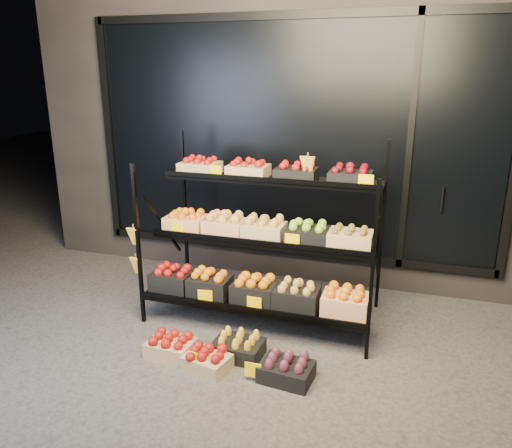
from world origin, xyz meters
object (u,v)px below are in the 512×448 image
(display_rack, at_px, (261,239))
(floor_crate_left, at_px, (171,345))
(floor_crate_midright, at_px, (207,359))
(floor_crate_midleft, at_px, (238,346))

(display_rack, distance_m, floor_crate_left, 1.22)
(display_rack, bearing_deg, floor_crate_midright, -98.77)
(floor_crate_midleft, bearing_deg, floor_crate_midright, -122.03)
(floor_crate_left, relative_size, floor_crate_midleft, 0.94)
(floor_crate_midleft, xyz_separation_m, floor_crate_midright, (-0.17, -0.25, -0.01))
(display_rack, relative_size, floor_crate_midright, 5.52)
(display_rack, xyz_separation_m, floor_crate_midright, (-0.15, -0.95, -0.70))
(floor_crate_left, xyz_separation_m, floor_crate_midleft, (0.54, 0.15, 0.00))
(floor_crate_left, relative_size, floor_crate_midright, 0.98)
(floor_crate_left, height_order, floor_crate_midright, floor_crate_left)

